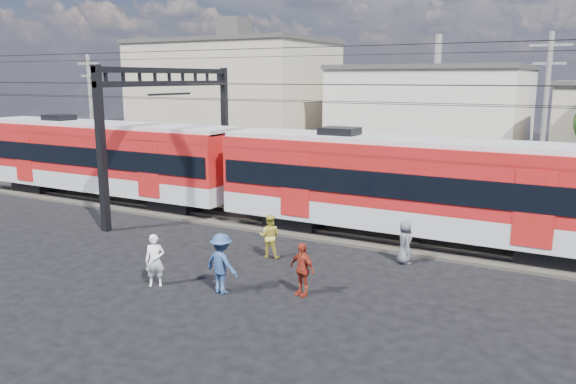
{
  "coord_description": "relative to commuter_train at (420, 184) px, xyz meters",
  "views": [
    {
      "loc": [
        8.03,
        -13.26,
        6.48
      ],
      "look_at": [
        -1.91,
        5.0,
        2.23
      ],
      "focal_mm": 35.0,
      "sensor_mm": 36.0,
      "label": 1
    }
  ],
  "objects": [
    {
      "name": "catenary",
      "position": [
        -10.93,
        -0.0,
        2.73
      ],
      "size": [
        70.0,
        9.3,
        7.52
      ],
      "color": "black",
      "rests_on": "ground"
    },
    {
      "name": "building_west",
      "position": [
        -19.28,
        16.0,
        2.25
      ],
      "size": [
        14.28,
        10.2,
        9.3
      ],
      "color": "tan",
      "rests_on": "ground"
    },
    {
      "name": "pedestrian_d",
      "position": [
        -1.57,
        -6.95,
        -1.58
      ],
      "size": [
        1.04,
        0.68,
        1.65
      ],
      "primitive_type": "imported",
      "rotation": [
        0.0,
        0.0,
        -0.31
      ],
      "color": "maroon",
      "rests_on": "ground"
    },
    {
      "name": "pedestrian_a",
      "position": [
        -6.0,
        -8.46,
        -1.57
      ],
      "size": [
        0.73,
        0.67,
        1.66
      ],
      "primitive_type": "imported",
      "rotation": [
        0.0,
        0.0,
        0.6
      ],
      "color": "white",
      "rests_on": "ground"
    },
    {
      "name": "pedestrian_c",
      "position": [
        -3.8,
        -7.95,
        -1.47
      ],
      "size": [
        1.32,
        0.9,
        1.87
      ],
      "primitive_type": "imported",
      "rotation": [
        0.0,
        0.0,
        2.96
      ],
      "color": "navy",
      "rests_on": "ground"
    },
    {
      "name": "utility_pole_mid",
      "position": [
        3.72,
        7.0,
        2.13
      ],
      "size": [
        1.8,
        0.24,
        8.5
      ],
      "color": "slate",
      "rests_on": "ground"
    },
    {
      "name": "track_bed",
      "position": [
        -2.28,
        0.0,
        -2.34
      ],
      "size": [
        70.0,
        3.4,
        0.12
      ],
      "primitive_type": "cube",
      "color": "#2D2823",
      "rests_on": "ground"
    },
    {
      "name": "pedestrian_e",
      "position": [
        0.27,
        -2.56,
        -1.63
      ],
      "size": [
        0.83,
        0.9,
        1.55
      ],
      "primitive_type": "imported",
      "rotation": [
        0.0,
        0.0,
        2.17
      ],
      "color": "#55555A",
      "rests_on": "ground"
    },
    {
      "name": "commuter_train",
      "position": [
        0.0,
        0.0,
        0.0
      ],
      "size": [
        50.3,
        3.08,
        4.17
      ],
      "color": "black",
      "rests_on": "ground"
    },
    {
      "name": "utility_pole_west",
      "position": [
        -24.28,
        6.0,
        1.88
      ],
      "size": [
        1.8,
        0.24,
        8.0
      ],
      "color": "slate",
      "rests_on": "ground"
    },
    {
      "name": "rail_far",
      "position": [
        -2.28,
        0.75,
        -2.22
      ],
      "size": [
        70.0,
        0.12,
        0.12
      ],
      "primitive_type": "cube",
      "color": "#59544C",
      "rests_on": "track_bed"
    },
    {
      "name": "building_midwest",
      "position": [
        -4.28,
        19.0,
        1.25
      ],
      "size": [
        12.24,
        12.24,
        7.3
      ],
      "color": "beige",
      "rests_on": "ground"
    },
    {
      "name": "pedestrian_b",
      "position": [
        -4.26,
        -4.29,
        -1.59
      ],
      "size": [
        0.93,
        0.81,
        1.62
      ],
      "primitive_type": "imported",
      "rotation": [
        0.0,
        0.0,
        3.43
      ],
      "color": "gold",
      "rests_on": "ground"
    },
    {
      "name": "ground",
      "position": [
        -2.28,
        -8.0,
        -2.4
      ],
      "size": [
        120.0,
        120.0,
        0.0
      ],
      "primitive_type": "plane",
      "color": "black",
      "rests_on": "ground"
    },
    {
      "name": "rail_near",
      "position": [
        -2.28,
        -0.75,
        -2.22
      ],
      "size": [
        70.0,
        0.12,
        0.12
      ],
      "primitive_type": "cube",
      "color": "#59544C",
      "rests_on": "track_bed"
    }
  ]
}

